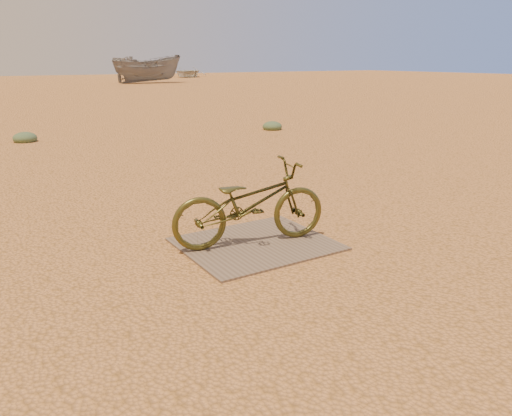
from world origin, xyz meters
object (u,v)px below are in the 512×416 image
bicycle (250,203)px  boat_far_right (187,72)px  plywood_board (256,244)px  boat_mid_right (148,69)px

bicycle → boat_far_right: bearing=-12.9°
bicycle → boat_far_right: (20.13, 46.15, 0.08)m
bicycle → boat_far_right: 50.35m
plywood_board → boat_far_right: boat_far_right is taller
boat_far_right → boat_mid_right: bearing=-96.0°
bicycle → boat_mid_right: boat_mid_right is taller
plywood_board → boat_mid_right: boat_mid_right is taller
bicycle → boat_mid_right: size_ratio=0.29×
plywood_board → bicycle: bicycle is taller
boat_mid_right → boat_far_right: boat_mid_right is taller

